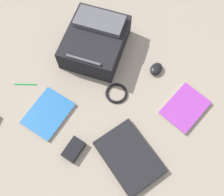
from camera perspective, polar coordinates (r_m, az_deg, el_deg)
ground_plane at (r=1.54m, az=-2.22°, el=-0.94°), size 3.33×3.33×0.00m
backpack at (r=1.65m, az=-3.54°, el=12.13°), size 0.44×0.48×0.18m
laptop at (r=1.44m, az=3.72°, el=-12.41°), size 0.41×0.34×0.03m
book_blue at (r=1.57m, az=15.35°, el=-2.04°), size 0.22×0.28×0.02m
book_red at (r=1.55m, az=-13.53°, el=-3.24°), size 0.22×0.27×0.02m
computer_mouse at (r=1.63m, az=9.45°, el=6.18°), size 0.07×0.09×0.04m
cable_coil at (r=1.55m, az=0.97°, el=1.04°), size 0.13×0.13×0.02m
power_brick at (r=1.45m, az=-8.23°, el=-10.87°), size 0.08×0.13×0.04m
pen_black at (r=1.66m, az=-18.10°, el=2.83°), size 0.12×0.08×0.01m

